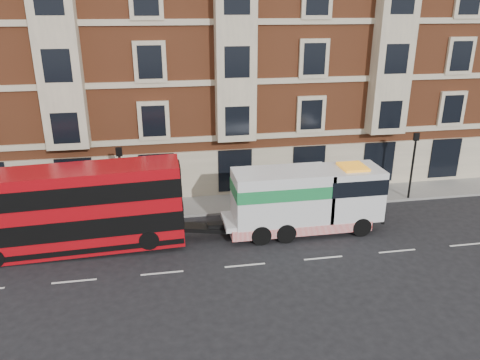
{
  "coord_description": "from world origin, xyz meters",
  "views": [
    {
      "loc": [
        -3.74,
        -19.54,
        11.89
      ],
      "look_at": [
        0.47,
        4.0,
        2.95
      ],
      "focal_mm": 35.0,
      "sensor_mm": 36.0,
      "label": 1
    }
  ],
  "objects": [
    {
      "name": "double_decker_bus",
      "position": [
        -8.24,
        3.09,
        2.34
      ],
      "size": [
        10.9,
        2.5,
        4.41
      ],
      "color": "#A70910",
      "rests_on": "ground"
    },
    {
      "name": "pedestrian",
      "position": [
        -11.32,
        6.51,
        0.94
      ],
      "size": [
        0.62,
        0.45,
        1.57
      ],
      "primitive_type": "imported",
      "rotation": [
        0.0,
        0.0,
        -0.14
      ],
      "color": "#1C1F38",
      "rests_on": "sidewalk"
    },
    {
      "name": "victorian_terrace",
      "position": [
        0.5,
        15.0,
        10.07
      ],
      "size": [
        45.0,
        12.0,
        20.4
      ],
      "color": "brown",
      "rests_on": "ground"
    },
    {
      "name": "lamp_post_west",
      "position": [
        -6.0,
        6.2,
        2.68
      ],
      "size": [
        0.35,
        0.15,
        4.35
      ],
      "color": "black",
      "rests_on": "sidewalk"
    },
    {
      "name": "lamp_post_east",
      "position": [
        12.0,
        6.2,
        2.68
      ],
      "size": [
        0.35,
        0.15,
        4.35
      ],
      "color": "black",
      "rests_on": "sidewalk"
    },
    {
      "name": "ground",
      "position": [
        0.0,
        0.0,
        0.0
      ],
      "size": [
        120.0,
        120.0,
        0.0
      ],
      "primitive_type": "plane",
      "color": "black",
      "rests_on": "ground"
    },
    {
      "name": "tow_truck",
      "position": [
        3.81,
        3.09,
        1.93
      ],
      "size": [
        8.73,
        2.58,
        3.64
      ],
      "color": "silver",
      "rests_on": "ground"
    },
    {
      "name": "sidewalk",
      "position": [
        0.0,
        7.5,
        0.07
      ],
      "size": [
        90.0,
        3.0,
        0.15
      ],
      "primitive_type": "cube",
      "color": "slate",
      "rests_on": "ground"
    }
  ]
}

